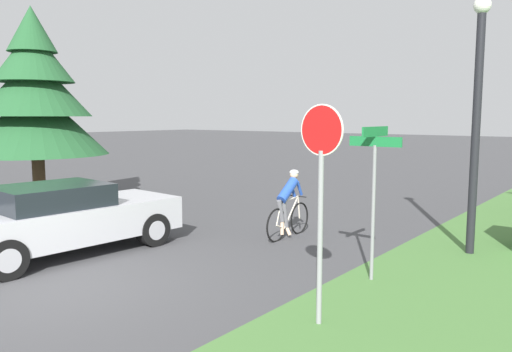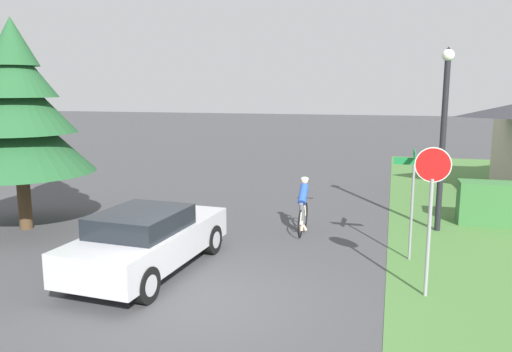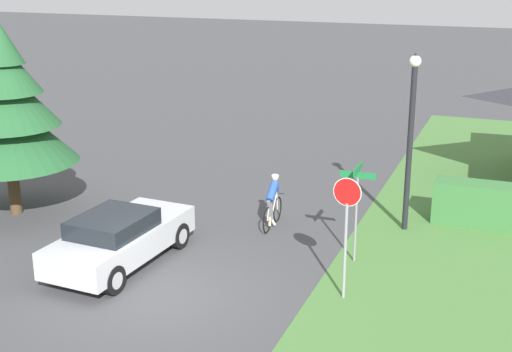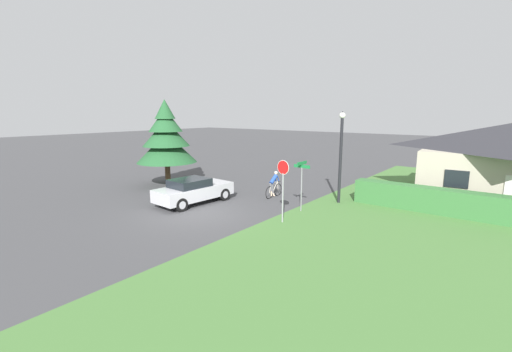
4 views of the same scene
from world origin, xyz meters
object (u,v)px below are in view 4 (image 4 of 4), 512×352
object	(u,v)px
street_lamp	(341,150)
conifer_tall_near	(166,138)
sedan_left_lane	(193,191)
street_name_sign	(302,177)
stop_sign	(283,180)
cyclist	(274,185)

from	to	relation	value
street_lamp	conifer_tall_near	size ratio (longest dim) A/B	0.86
sedan_left_lane	street_lamp	world-z (taller)	street_lamp
street_name_sign	stop_sign	bearing A→B (deg)	-83.36
stop_sign	street_lamp	distance (m)	4.91
street_name_sign	conifer_tall_near	size ratio (longest dim) A/B	0.44
cyclist	stop_sign	size ratio (longest dim) A/B	0.60
street_name_sign	conifer_tall_near	xyz separation A→B (m)	(-10.38, -0.14, 1.45)
stop_sign	street_lamp	size ratio (longest dim) A/B	0.57
cyclist	street_lamp	bearing A→B (deg)	-74.24
street_lamp	street_name_sign	bearing A→B (deg)	-106.73
sedan_left_lane	street_lamp	distance (m)	8.31
conifer_tall_near	cyclist	bearing A→B (deg)	12.66
sedan_left_lane	stop_sign	distance (m)	5.83
sedan_left_lane	street_name_sign	size ratio (longest dim) A/B	1.76
cyclist	stop_sign	bearing A→B (deg)	-142.34
sedan_left_lane	conifer_tall_near	world-z (taller)	conifer_tall_near
conifer_tall_near	street_name_sign	bearing A→B (deg)	0.76
street_name_sign	conifer_tall_near	world-z (taller)	conifer_tall_near
sedan_left_lane	street_lamp	size ratio (longest dim) A/B	0.90
street_lamp	street_name_sign	world-z (taller)	street_lamp
sedan_left_lane	cyclist	size ratio (longest dim) A/B	2.63
sedan_left_lane	cyclist	bearing A→B (deg)	-31.09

